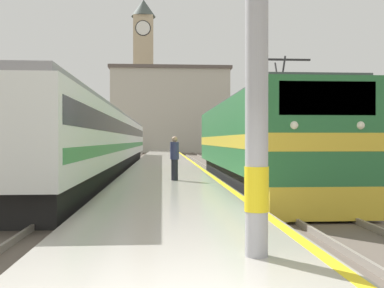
{
  "coord_description": "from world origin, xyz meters",
  "views": [
    {
      "loc": [
        -0.22,
        -3.6,
        2.0
      ],
      "look_at": [
        1.67,
        24.78,
        1.76
      ],
      "focal_mm": 42.0,
      "sensor_mm": 36.0,
      "label": 1
    }
  ],
  "objects_px": {
    "passenger_train": "(107,141)",
    "clock_tower": "(143,71)",
    "person_on_platform": "(175,157)",
    "locomotive_train": "(254,143)"
  },
  "relations": [
    {
      "from": "passenger_train",
      "to": "clock_tower",
      "type": "distance_m",
      "value": 54.32
    },
    {
      "from": "person_on_platform",
      "to": "locomotive_train",
      "type": "bearing_deg",
      "value": 23.51
    },
    {
      "from": "locomotive_train",
      "to": "clock_tower",
      "type": "bearing_deg",
      "value": 96.56
    },
    {
      "from": "passenger_train",
      "to": "clock_tower",
      "type": "relative_size",
      "value": 1.44
    },
    {
      "from": "locomotive_train",
      "to": "passenger_train",
      "type": "relative_size",
      "value": 0.44
    },
    {
      "from": "person_on_platform",
      "to": "clock_tower",
      "type": "relative_size",
      "value": 0.06
    },
    {
      "from": "person_on_platform",
      "to": "clock_tower",
      "type": "xyz_separation_m",
      "value": [
        -3.85,
        64.48,
        13.18
      ]
    },
    {
      "from": "locomotive_train",
      "to": "person_on_platform",
      "type": "relative_size",
      "value": 10.13
    },
    {
      "from": "passenger_train",
      "to": "person_on_platform",
      "type": "xyz_separation_m",
      "value": [
        4.02,
        -11.63,
        -0.61
      ]
    },
    {
      "from": "passenger_train",
      "to": "person_on_platform",
      "type": "distance_m",
      "value": 12.32
    }
  ]
}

